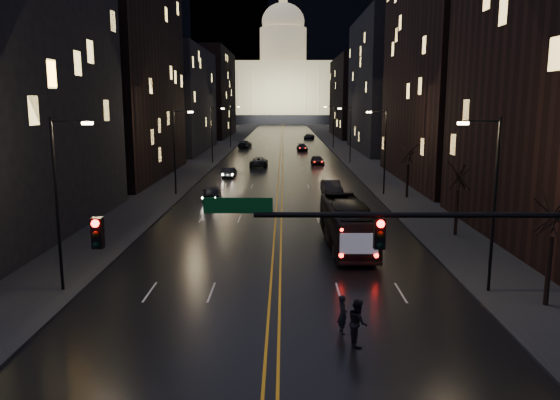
{
  "coord_description": "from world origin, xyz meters",
  "views": [
    {
      "loc": [
        0.45,
        -16.9,
        9.72
      ],
      "look_at": [
        0.23,
        13.29,
        4.29
      ],
      "focal_mm": 35.0,
      "sensor_mm": 36.0,
      "label": 1
    }
  ],
  "objects_px": {
    "bus": "(347,225)",
    "pedestrian_b": "(358,322)",
    "oncoming_car_a": "(212,193)",
    "receding_car_a": "(332,188)",
    "oncoming_car_b": "(229,173)",
    "traffic_signal": "(454,249)",
    "pedestrian_a": "(342,314)"
  },
  "relations": [
    {
      "from": "oncoming_car_b",
      "to": "receding_car_a",
      "type": "height_order",
      "value": "receding_car_a"
    },
    {
      "from": "bus",
      "to": "pedestrian_a",
      "type": "height_order",
      "value": "bus"
    },
    {
      "from": "bus",
      "to": "pedestrian_a",
      "type": "bearing_deg",
      "value": -98.88
    },
    {
      "from": "bus",
      "to": "pedestrian_b",
      "type": "bearing_deg",
      "value": -96.53
    },
    {
      "from": "pedestrian_b",
      "to": "receding_car_a",
      "type": "bearing_deg",
      "value": -7.81
    },
    {
      "from": "oncoming_car_a",
      "to": "pedestrian_b",
      "type": "height_order",
      "value": "pedestrian_b"
    },
    {
      "from": "traffic_signal",
      "to": "pedestrian_a",
      "type": "xyz_separation_m",
      "value": [
        -2.96,
        5.0,
        -4.25
      ]
    },
    {
      "from": "traffic_signal",
      "to": "oncoming_car_a",
      "type": "bearing_deg",
      "value": 109.13
    },
    {
      "from": "oncoming_car_a",
      "to": "receding_car_a",
      "type": "relative_size",
      "value": 0.93
    },
    {
      "from": "receding_car_a",
      "to": "pedestrian_b",
      "type": "relative_size",
      "value": 2.56
    },
    {
      "from": "pedestrian_b",
      "to": "pedestrian_a",
      "type": "bearing_deg",
      "value": 19.47
    },
    {
      "from": "bus",
      "to": "receding_car_a",
      "type": "distance_m",
      "value": 20.71
    },
    {
      "from": "bus",
      "to": "oncoming_car_a",
      "type": "height_order",
      "value": "bus"
    },
    {
      "from": "oncoming_car_a",
      "to": "oncoming_car_b",
      "type": "xyz_separation_m",
      "value": [
        0.03,
        16.98,
        -0.1
      ]
    },
    {
      "from": "pedestrian_a",
      "to": "pedestrian_b",
      "type": "height_order",
      "value": "pedestrian_b"
    },
    {
      "from": "pedestrian_a",
      "to": "pedestrian_b",
      "type": "bearing_deg",
      "value": -168.35
    },
    {
      "from": "bus",
      "to": "pedestrian_b",
      "type": "distance_m",
      "value": 15.32
    },
    {
      "from": "traffic_signal",
      "to": "oncoming_car_b",
      "type": "relative_size",
      "value": 4.14
    },
    {
      "from": "oncoming_car_a",
      "to": "traffic_signal",
      "type": "bearing_deg",
      "value": 103.09
    },
    {
      "from": "oncoming_car_b",
      "to": "pedestrian_b",
      "type": "xyz_separation_m",
      "value": [
        10.12,
        -49.47,
        0.28
      ]
    },
    {
      "from": "traffic_signal",
      "to": "oncoming_car_a",
      "type": "height_order",
      "value": "traffic_signal"
    },
    {
      "from": "bus",
      "to": "pedestrian_b",
      "type": "height_order",
      "value": "bus"
    },
    {
      "from": "traffic_signal",
      "to": "oncoming_car_a",
      "type": "xyz_separation_m",
      "value": [
        -12.62,
        36.39,
        -4.32
      ]
    },
    {
      "from": "oncoming_car_a",
      "to": "pedestrian_b",
      "type": "xyz_separation_m",
      "value": [
        10.16,
        -32.49,
        0.18
      ]
    },
    {
      "from": "oncoming_car_b",
      "to": "pedestrian_b",
      "type": "relative_size",
      "value": 2.16
    },
    {
      "from": "pedestrian_b",
      "to": "traffic_signal",
      "type": "bearing_deg",
      "value": -152.24
    },
    {
      "from": "bus",
      "to": "oncoming_car_a",
      "type": "bearing_deg",
      "value": 121.91
    },
    {
      "from": "bus",
      "to": "pedestrian_a",
      "type": "distance_m",
      "value": 14.28
    },
    {
      "from": "oncoming_car_a",
      "to": "pedestrian_a",
      "type": "distance_m",
      "value": 32.84
    },
    {
      "from": "receding_car_a",
      "to": "oncoming_car_a",
      "type": "bearing_deg",
      "value": -168.23
    },
    {
      "from": "pedestrian_a",
      "to": "pedestrian_b",
      "type": "xyz_separation_m",
      "value": [
        0.49,
        -1.11,
        0.12
      ]
    },
    {
      "from": "pedestrian_a",
      "to": "traffic_signal",
      "type": "bearing_deg",
      "value": -161.79
    }
  ]
}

